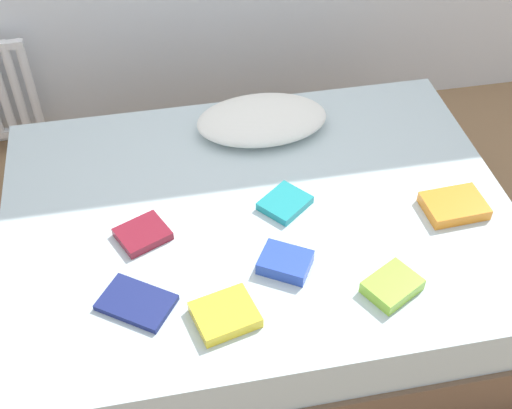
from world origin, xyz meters
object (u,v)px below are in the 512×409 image
object	(u,v)px
textbook_maroon	(143,234)
textbook_teal	(285,202)
textbook_blue	(285,262)
textbook_navy	(137,303)
textbook_lime	(392,286)
pillow	(262,120)
textbook_orange	(454,206)
bed	(258,253)
textbook_yellow	(225,315)

from	to	relation	value
textbook_maroon	textbook_teal	world-z (taller)	same
textbook_blue	textbook_maroon	xyz separation A→B (m)	(-0.48, 0.24, -0.01)
textbook_navy	textbook_lime	bearing A→B (deg)	28.09
textbook_teal	pillow	bearing A→B (deg)	50.09
textbook_blue	textbook_orange	xyz separation A→B (m)	(0.70, 0.16, -0.00)
bed	textbook_blue	size ratio (longest dim) A/B	11.48
textbook_lime	textbook_orange	xyz separation A→B (m)	(0.37, 0.33, -0.00)
textbook_maroon	textbook_teal	size ratio (longest dim) A/B	1.01
bed	pillow	xyz separation A→B (m)	(0.11, 0.49, 0.31)
textbook_teal	textbook_orange	distance (m)	0.65
textbook_navy	textbook_blue	world-z (taller)	textbook_blue
textbook_teal	textbook_yellow	distance (m)	0.58
textbook_yellow	textbook_lime	bearing A→B (deg)	-13.08
bed	textbook_yellow	size ratio (longest dim) A/B	10.01
textbook_yellow	textbook_orange	bearing A→B (deg)	5.85
textbook_teal	textbook_yellow	world-z (taller)	textbook_yellow
textbook_lime	textbook_navy	distance (m)	0.87
pillow	textbook_orange	distance (m)	0.89
pillow	textbook_lime	bearing A→B (deg)	-74.97
textbook_navy	bed	bearing A→B (deg)	72.09
pillow	textbook_blue	size ratio (longest dim) A/B	3.27
pillow	textbook_teal	distance (m)	0.49
bed	textbook_navy	world-z (taller)	textbook_navy
bed	textbook_teal	world-z (taller)	textbook_teal
textbook_navy	textbook_yellow	bearing A→B (deg)	13.22
pillow	textbook_maroon	distance (m)	0.78
bed	textbook_teal	distance (m)	0.29
bed	textbook_orange	size ratio (longest dim) A/B	8.73
bed	textbook_maroon	bearing A→B (deg)	-172.33
pillow	textbook_orange	bearing A→B (deg)	-45.44
bed	textbook_lime	bearing A→B (deg)	-52.08
textbook_teal	textbook_yellow	size ratio (longest dim) A/B	0.88
textbook_blue	textbook_teal	distance (m)	0.31
textbook_blue	textbook_navy	bearing A→B (deg)	-141.46
textbook_maroon	textbook_yellow	distance (m)	0.49
textbook_navy	textbook_teal	world-z (taller)	textbook_teal
textbook_teal	textbook_orange	size ratio (longest dim) A/B	0.77
pillow	textbook_yellow	distance (m)	1.02
textbook_navy	textbook_blue	xyz separation A→B (m)	(0.53, 0.07, 0.01)
bed	textbook_teal	xyz separation A→B (m)	(0.10, 0.00, 0.27)
pillow	textbook_teal	world-z (taller)	pillow
textbook_orange	textbook_navy	bearing A→B (deg)	-172.71
textbook_navy	textbook_maroon	bearing A→B (deg)	117.14
textbook_orange	textbook_yellow	distance (m)	1.00
pillow	textbook_blue	world-z (taller)	pillow
pillow	textbook_teal	bearing A→B (deg)	-90.93
pillow	textbook_blue	xyz separation A→B (m)	(-0.08, -0.79, -0.03)
textbook_blue	textbook_maroon	size ratio (longest dim) A/B	0.99
textbook_lime	textbook_yellow	bearing A→B (deg)	151.87
textbook_blue	textbook_lime	bearing A→B (deg)	4.06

